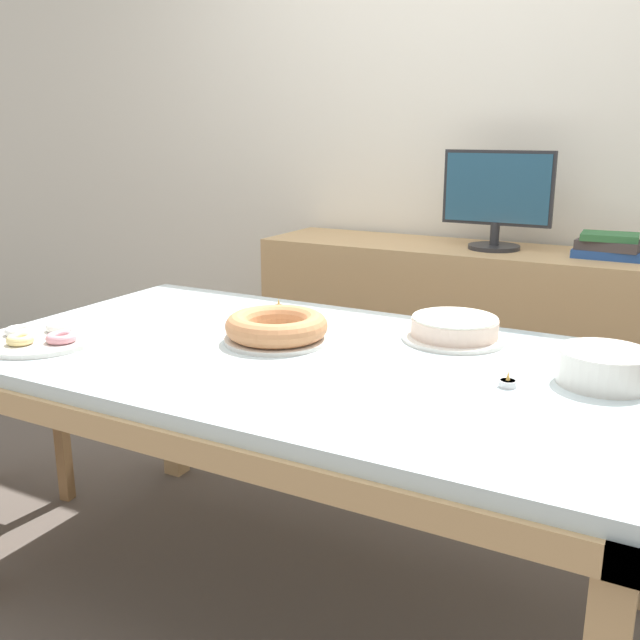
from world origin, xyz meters
TOP-DOWN VIEW (x-y plane):
  - ground_plane at (0.00, 0.00)m, footprint 12.00×12.00m
  - wall_back at (0.00, 1.52)m, footprint 8.00×0.10m
  - dining_table at (0.00, 0.00)m, footprint 1.79×1.01m
  - sideboard at (0.00, 1.22)m, footprint 1.57×0.44m
  - computer_monitor at (0.16, 1.22)m, footprint 0.42×0.20m
  - book_stack at (0.58, 1.22)m, footprint 0.24×0.16m
  - cake_chocolate_round at (0.31, 0.30)m, footprint 0.29×0.29m
  - cake_golden_bundt at (-0.11, 0.05)m, footprint 0.29×0.29m
  - pastry_platter at (-0.67, -0.26)m, footprint 0.33×0.33m
  - plate_stack at (0.72, 0.12)m, footprint 0.21×0.21m
  - tealight_right_edge at (0.74, 0.36)m, footprint 0.04×0.04m
  - tealight_near_cakes at (0.54, -0.00)m, footprint 0.04×0.04m
  - tealight_left_edge at (-0.29, 0.36)m, footprint 0.04×0.04m

SIDE VIEW (x-z plane):
  - ground_plane at x=0.00m, z-range 0.00..0.00m
  - sideboard at x=0.00m, z-range 0.00..0.85m
  - dining_table at x=0.00m, z-range 0.29..1.03m
  - tealight_right_edge at x=0.74m, z-range 0.73..0.77m
  - tealight_near_cakes at x=0.54m, z-range 0.73..0.77m
  - tealight_left_edge at x=-0.29m, z-range 0.73..0.77m
  - pastry_platter at x=-0.67m, z-range 0.74..0.78m
  - cake_chocolate_round at x=0.31m, z-range 0.74..0.81m
  - cake_golden_bundt at x=-0.11m, z-range 0.74..0.82m
  - plate_stack at x=0.72m, z-range 0.74..0.82m
  - book_stack at x=0.58m, z-range 0.85..0.94m
  - computer_monitor at x=0.16m, z-range 0.85..1.23m
  - wall_back at x=0.00m, z-range 0.00..2.60m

